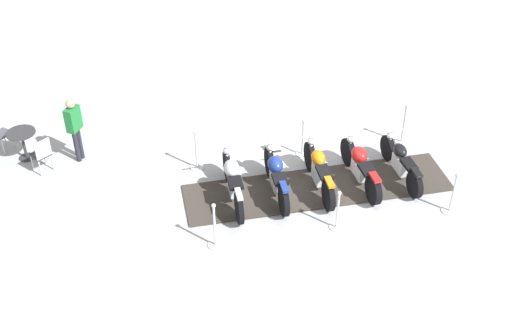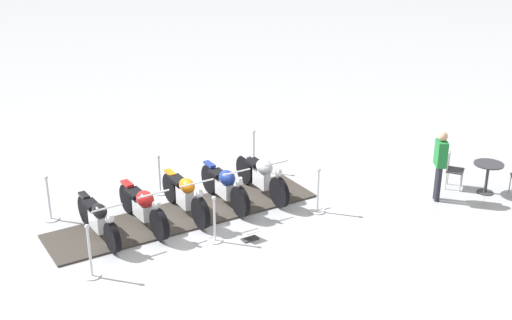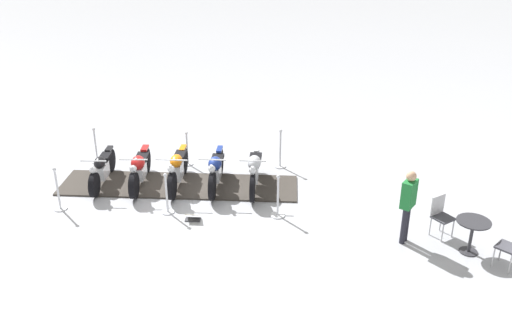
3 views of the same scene
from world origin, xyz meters
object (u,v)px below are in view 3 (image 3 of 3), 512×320
(motorcycle_black, at_px, (102,169))
(stanchion_left_rear, at_px, (280,155))
(motorcycle_chrome, at_px, (255,170))
(bystander_person, at_px, (408,200))
(info_placard, at_px, (193,217))
(motorcycle_copper, at_px, (178,169))
(cafe_chair_near_table, at_px, (512,245))
(motorcycle_navy, at_px, (216,170))
(stanchion_left_mid, at_px, (187,153))
(stanchion_left_front, at_px, (97,152))
(stanchion_right_rear, at_px, (278,204))
(motorcycle_maroon, at_px, (140,169))
(cafe_chair_across_table, at_px, (441,214))
(stanchion_right_front, at_px, (59,196))
(cafe_table, at_px, (472,229))
(stanchion_right_mid, at_px, (167,200))

(motorcycle_black, xyz_separation_m, stanchion_left_rear, (0.46, -4.84, -0.09))
(motorcycle_chrome, height_order, bystander_person, bystander_person)
(motorcycle_black, relative_size, info_placard, 5.43)
(motorcycle_copper, height_order, motorcycle_chrome, motorcycle_chrome)
(motorcycle_chrome, xyz_separation_m, cafe_chair_near_table, (-4.20, -4.59, 0.00))
(motorcycle_navy, distance_m, stanchion_left_mid, 1.75)
(stanchion_left_front, bearing_deg, stanchion_left_rear, -101.55)
(motorcycle_black, height_order, info_placard, motorcycle_black)
(motorcycle_navy, bearing_deg, stanchion_right_rear, 50.94)
(stanchion_left_front, bearing_deg, motorcycle_navy, -122.93)
(stanchion_right_rear, relative_size, bystander_person, 0.63)
(motorcycle_navy, bearing_deg, info_placard, -11.07)
(motorcycle_maroon, relative_size, cafe_chair_near_table, 2.27)
(cafe_chair_across_table, relative_size, bystander_person, 0.55)
(motorcycle_chrome, distance_m, cafe_chair_near_table, 6.22)
(stanchion_left_rear, distance_m, bystander_person, 4.70)
(stanchion_right_front, distance_m, stanchion_left_rear, 5.97)
(motorcycle_copper, relative_size, stanchion_right_front, 1.98)
(stanchion_left_rear, xyz_separation_m, cafe_table, (-4.81, -3.19, 0.20))
(stanchion_left_mid, xyz_separation_m, stanchion_left_rear, (-0.53, -2.59, 0.02))
(stanchion_right_rear, xyz_separation_m, cafe_table, (-2.08, -3.75, 0.24))
(info_placard, bearing_deg, cafe_table, 170.93)
(motorcycle_maroon, xyz_separation_m, stanchion_left_mid, (1.19, -1.27, -0.15))
(motorcycle_copper, xyz_separation_m, stanchion_right_mid, (-1.34, 0.27, -0.18))
(cafe_table, height_order, cafe_chair_near_table, cafe_chair_near_table)
(motorcycle_black, xyz_separation_m, stanchion_right_front, (-1.21, 0.90, -0.09))
(motorcycle_maroon, relative_size, stanchion_left_front, 2.08)
(motorcycle_maroon, relative_size, cafe_chair_across_table, 2.35)
(stanchion_left_mid, height_order, bystander_person, bystander_person)
(cafe_table, relative_size, cafe_chair_across_table, 0.81)
(stanchion_right_rear, bearing_deg, motorcycle_copper, 51.10)
(motorcycle_chrome, relative_size, stanchion_right_front, 2.02)
(info_placard, bearing_deg, cafe_chair_near_table, 167.15)
(stanchion_right_mid, distance_m, bystander_person, 5.54)
(motorcycle_black, distance_m, motorcycle_copper, 2.01)
(motorcycle_copper, distance_m, stanchion_left_rear, 3.00)
(motorcycle_copper, xyz_separation_m, cafe_table, (-3.95, -6.06, 0.05))
(stanchion_right_mid, relative_size, bystander_person, 0.61)
(motorcycle_maroon, height_order, motorcycle_navy, motorcycle_navy)
(motorcycle_maroon, bearing_deg, info_placard, 41.68)
(stanchion_left_rear, distance_m, stanchion_left_front, 5.28)
(motorcycle_black, bearing_deg, cafe_chair_near_table, 68.87)
(motorcycle_chrome, xyz_separation_m, stanchion_left_mid, (1.80, 1.68, -0.21))
(cafe_table, bearing_deg, cafe_chair_across_table, 24.34)
(motorcycle_maroon, relative_size, stanchion_right_front, 1.98)
(motorcycle_black, bearing_deg, stanchion_right_front, -27.15)
(stanchion_right_rear, height_order, bystander_person, bystander_person)
(stanchion_right_front, bearing_deg, motorcycle_chrome, -85.32)
(stanchion_left_rear, height_order, info_placard, stanchion_left_rear)
(stanchion_right_rear, bearing_deg, stanchion_left_mid, 31.96)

